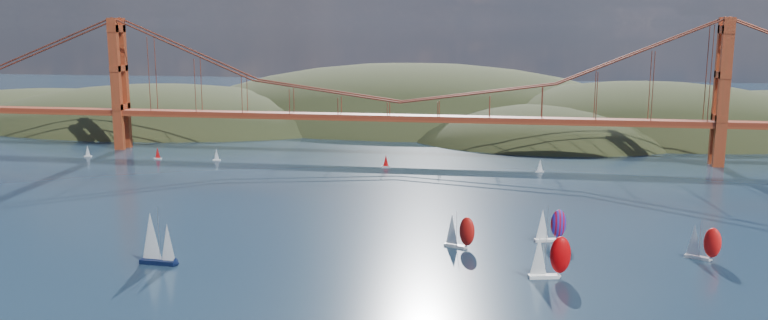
{
  "coord_description": "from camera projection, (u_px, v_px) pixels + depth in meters",
  "views": [
    {
      "loc": [
        41.75,
        -113.6,
        52.86
      ],
      "look_at": [
        8.06,
        90.0,
        15.02
      ],
      "focal_mm": 35.0,
      "sensor_mm": 36.0,
      "label": 1
    }
  ],
  "objects": [
    {
      "name": "distant_boat_9",
      "position": [
        386.0,
        161.0,
        277.56
      ],
      "size": [
        3.0,
        2.0,
        4.7
      ],
      "color": "silver",
      "rests_on": "ground"
    },
    {
      "name": "distant_boat_2",
      "position": [
        158.0,
        153.0,
        294.43
      ],
      "size": [
        3.0,
        2.0,
        4.7
      ],
      "color": "silver",
      "rests_on": "ground"
    },
    {
      "name": "headlands",
      "position": [
        512.0,
        150.0,
        391.56
      ],
      "size": [
        725.0,
        225.0,
        96.0
      ],
      "color": "black",
      "rests_on": "ground"
    },
    {
      "name": "racer_1",
      "position": [
        549.0,
        256.0,
        156.56
      ],
      "size": [
        9.13,
        5.12,
        10.24
      ],
      "rotation": [
        0.0,
        0.0,
        0.24
      ],
      "color": "white",
      "rests_on": "ground"
    },
    {
      "name": "racer_rwb",
      "position": [
        550.0,
        225.0,
        183.1
      ],
      "size": [
        8.05,
        4.79,
        9.02
      ],
      "rotation": [
        0.0,
        0.0,
        0.28
      ],
      "color": "silver",
      "rests_on": "ground"
    },
    {
      "name": "distant_boat_1",
      "position": [
        88.0,
        151.0,
        299.53
      ],
      "size": [
        3.0,
        2.0,
        4.7
      ],
      "color": "silver",
      "rests_on": "ground"
    },
    {
      "name": "racer_0",
      "position": [
        459.0,
        231.0,
        177.84
      ],
      "size": [
        7.97,
        5.49,
        8.92
      ],
      "rotation": [
        0.0,
        0.0,
        -0.41
      ],
      "color": "silver",
      "rests_on": "ground"
    },
    {
      "name": "racer_2",
      "position": [
        703.0,
        242.0,
        169.01
      ],
      "size": [
        7.81,
        5.94,
        8.83
      ],
      "rotation": [
        0.0,
        0.0,
        -0.5
      ],
      "color": "silver",
      "rests_on": "ground"
    },
    {
      "name": "bridge",
      "position": [
        397.0,
        76.0,
        295.62
      ],
      "size": [
        552.0,
        12.0,
        55.0
      ],
      "color": "maroon",
      "rests_on": "ground"
    },
    {
      "name": "distant_boat_3",
      "position": [
        217.0,
        155.0,
        291.06
      ],
      "size": [
        3.0,
        2.0,
        4.7
      ],
      "color": "silver",
      "rests_on": "ground"
    },
    {
      "name": "sloop_navy",
      "position": [
        156.0,
        239.0,
        165.62
      ],
      "size": [
        8.48,
        4.95,
        13.0
      ],
      "rotation": [
        0.0,
        0.0,
        -0.07
      ],
      "color": "black",
      "rests_on": "ground"
    },
    {
      "name": "distant_boat_8",
      "position": [
        540.0,
        166.0,
        268.58
      ],
      "size": [
        3.0,
        2.0,
        4.7
      ],
      "color": "silver",
      "rests_on": "ground"
    }
  ]
}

